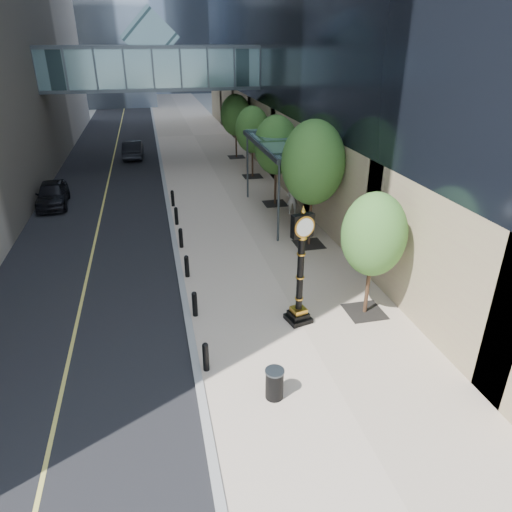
# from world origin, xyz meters

# --- Properties ---
(ground) EXTENTS (320.00, 320.00, 0.00)m
(ground) POSITION_xyz_m (0.00, 0.00, 0.00)
(ground) COLOR gray
(ground) RESTS_ON ground
(road) EXTENTS (8.00, 180.00, 0.02)m
(road) POSITION_xyz_m (-7.00, 40.00, 0.01)
(road) COLOR black
(road) RESTS_ON ground
(sidewalk) EXTENTS (8.00, 180.00, 0.06)m
(sidewalk) POSITION_xyz_m (1.00, 40.00, 0.03)
(sidewalk) COLOR #C0AA93
(sidewalk) RESTS_ON ground
(curb) EXTENTS (0.25, 180.00, 0.07)m
(curb) POSITION_xyz_m (-3.00, 40.00, 0.04)
(curb) COLOR gray
(curb) RESTS_ON ground
(skywalk) EXTENTS (17.00, 4.20, 5.80)m
(skywalk) POSITION_xyz_m (-3.00, 28.00, 7.71)
(skywalk) COLOR #486F74
(skywalk) RESTS_ON ground
(entrance_canopy) EXTENTS (3.00, 8.00, 4.38)m
(entrance_canopy) POSITION_xyz_m (3.48, 14.00, 4.19)
(entrance_canopy) COLOR #383F44
(entrance_canopy) RESTS_ON ground
(bollard_row) EXTENTS (0.20, 16.20, 0.90)m
(bollard_row) POSITION_xyz_m (-2.70, 9.00, 0.51)
(bollard_row) COLOR black
(bollard_row) RESTS_ON sidewalk
(street_trees) EXTENTS (3.00, 28.44, 6.16)m
(street_trees) POSITION_xyz_m (3.60, 15.93, 3.75)
(street_trees) COLOR black
(street_trees) RESTS_ON sidewalk
(street_clock) EXTENTS (0.97, 0.97, 4.34)m
(street_clock) POSITION_xyz_m (0.95, 3.00, 1.94)
(street_clock) COLOR black
(street_clock) RESTS_ON sidewalk
(trash_bin) EXTENTS (0.64, 0.64, 0.90)m
(trash_bin) POSITION_xyz_m (-0.94, -0.64, 0.51)
(trash_bin) COLOR black
(trash_bin) RESTS_ON sidewalk
(pedestrian) EXTENTS (0.74, 0.56, 1.80)m
(pedestrian) POSITION_xyz_m (4.09, 13.99, 0.96)
(pedestrian) COLOR #ABA69D
(pedestrian) RESTS_ON sidewalk
(car_near) EXTENTS (2.06, 4.50, 1.50)m
(car_near) POSITION_xyz_m (-9.96, 18.94, 0.77)
(car_near) COLOR black
(car_near) RESTS_ON road
(car_far) EXTENTS (1.77, 4.60, 1.50)m
(car_far) POSITION_xyz_m (-5.22, 30.97, 0.77)
(car_far) COLOR black
(car_far) RESTS_ON road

